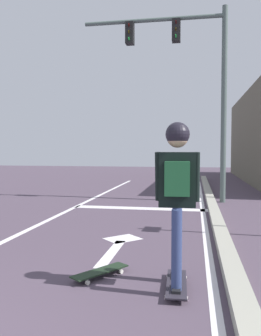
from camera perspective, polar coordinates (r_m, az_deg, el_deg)
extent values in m
cube|color=silver|center=(7.78, -13.74, -8.46)|extent=(0.12, 20.00, 0.01)
cube|color=silver|center=(7.12, 11.98, -9.50)|extent=(0.12, 20.00, 0.01)
cube|color=silver|center=(9.24, 1.61, -6.55)|extent=(3.49, 0.40, 0.01)
cube|color=silver|center=(5.38, -3.14, -13.56)|extent=(0.16, 1.40, 0.01)
cube|color=silver|center=(6.18, -1.26, -11.36)|extent=(0.71, 0.71, 0.01)
cube|color=#9C9A8B|center=(7.12, 14.02, -8.97)|extent=(0.24, 24.00, 0.14)
cube|color=#29242E|center=(4.11, 7.46, -18.04)|extent=(0.25, 0.85, 0.02)
cube|color=#B2B2B7|center=(4.38, 7.50, -16.86)|extent=(0.18, 0.06, 0.01)
cylinder|color=silver|center=(4.39, 6.08, -17.20)|extent=(0.03, 0.05, 0.04)
cylinder|color=silver|center=(4.39, 8.91, -17.22)|extent=(0.03, 0.05, 0.04)
cube|color=#B2B2B7|center=(3.84, 7.42, -19.77)|extent=(0.18, 0.06, 0.01)
cylinder|color=silver|center=(3.86, 5.78, -20.14)|extent=(0.03, 0.05, 0.04)
cylinder|color=silver|center=(3.86, 9.05, -20.17)|extent=(0.03, 0.05, 0.04)
cylinder|color=navy|center=(4.16, 7.53, -11.52)|extent=(0.11, 0.11, 0.84)
cube|color=black|center=(4.28, 7.49, -16.80)|extent=(0.10, 0.24, 0.03)
cylinder|color=navy|center=(3.78, 7.48, -13.03)|extent=(0.11, 0.11, 0.84)
cube|color=black|center=(3.91, 7.43, -18.77)|extent=(0.10, 0.24, 0.03)
cube|color=black|center=(3.85, 7.58, -1.85)|extent=(0.40, 0.20, 0.59)
cylinder|color=black|center=(3.88, 4.52, -1.39)|extent=(0.07, 0.14, 0.54)
cylinder|color=black|center=(3.88, 10.65, -1.44)|extent=(0.07, 0.11, 0.54)
sphere|color=tan|center=(3.83, 7.63, 5.01)|extent=(0.23, 0.23, 0.23)
sphere|color=black|center=(3.84, 7.63, 5.45)|extent=(0.26, 0.26, 0.26)
cube|color=#1F5C33|center=(3.70, 7.56, -1.73)|extent=(0.27, 0.15, 0.36)
cube|color=black|center=(4.43, -4.94, -16.31)|extent=(0.60, 0.74, 0.02)
cube|color=#B2B2B7|center=(4.60, -2.33, -15.77)|extent=(0.15, 0.13, 0.01)
cylinder|color=silver|center=(4.67, -3.11, -15.87)|extent=(0.05, 0.06, 0.05)
cylinder|color=silver|center=(4.55, -1.53, -16.42)|extent=(0.05, 0.06, 0.05)
cube|color=#B2B2B7|center=(4.29, -7.75, -17.21)|extent=(0.15, 0.13, 0.01)
cylinder|color=silver|center=(4.37, -8.50, -17.28)|extent=(0.05, 0.06, 0.05)
cylinder|color=silver|center=(4.23, -6.97, -17.95)|extent=(0.05, 0.06, 0.05)
cylinder|color=#4F605A|center=(10.61, 14.88, 9.79)|extent=(0.16, 0.16, 5.62)
cylinder|color=#4F605A|center=(11.24, 3.63, 22.80)|extent=(4.13, 0.12, 0.12)
cube|color=black|center=(11.07, 7.42, 21.19)|extent=(0.24, 0.28, 0.64)
cylinder|color=#3A0605|center=(11.00, 7.38, 22.42)|extent=(0.02, 0.10, 0.10)
cylinder|color=#3C3106|center=(10.93, 7.38, 21.43)|extent=(0.02, 0.10, 0.10)
cylinder|color=green|center=(10.87, 7.37, 20.43)|extent=(0.02, 0.10, 0.10)
cube|color=black|center=(11.23, -0.11, 20.95)|extent=(0.24, 0.28, 0.64)
cylinder|color=#3A0605|center=(11.15, -0.26, 22.16)|extent=(0.02, 0.10, 0.10)
cylinder|color=#3C3106|center=(11.09, -0.26, 21.19)|extent=(0.02, 0.10, 0.10)
cylinder|color=green|center=(11.03, -0.26, 20.20)|extent=(0.02, 0.10, 0.10)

